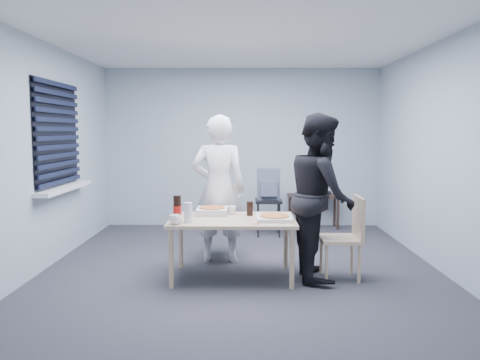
{
  "coord_description": "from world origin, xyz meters",
  "views": [
    {
      "loc": [
        0.04,
        -5.26,
        1.58
      ],
      "look_at": [
        -0.01,
        0.1,
        1.02
      ],
      "focal_mm": 35.0,
      "sensor_mm": 36.0,
      "label": 1
    }
  ],
  "objects_px": {
    "chair_far": "(220,215)",
    "mug_a": "(175,219)",
    "backpack": "(269,185)",
    "person_white": "(219,189)",
    "side_table": "(314,200)",
    "person_black": "(321,196)",
    "mug_b": "(232,210)",
    "dining_table": "(232,224)",
    "stool": "(268,207)",
    "soda_bottle": "(177,209)",
    "chair_right": "(348,232)"
  },
  "relations": [
    {
      "from": "chair_far",
      "to": "mug_a",
      "type": "relative_size",
      "value": 7.24
    },
    {
      "from": "chair_far",
      "to": "backpack",
      "type": "distance_m",
      "value": 1.3
    },
    {
      "from": "person_white",
      "to": "side_table",
      "type": "xyz_separation_m",
      "value": [
        1.43,
        1.97,
        -0.42
      ]
    },
    {
      "from": "person_black",
      "to": "mug_a",
      "type": "distance_m",
      "value": 1.57
    },
    {
      "from": "person_black",
      "to": "mug_b",
      "type": "height_order",
      "value": "person_black"
    },
    {
      "from": "side_table",
      "to": "chair_far",
      "type": "bearing_deg",
      "value": -131.24
    },
    {
      "from": "dining_table",
      "to": "mug_b",
      "type": "xyz_separation_m",
      "value": [
        -0.01,
        0.24,
        0.11
      ]
    },
    {
      "from": "side_table",
      "to": "mug_b",
      "type": "distance_m",
      "value": 2.69
    },
    {
      "from": "chair_far",
      "to": "mug_b",
      "type": "distance_m",
      "value": 0.77
    },
    {
      "from": "person_white",
      "to": "mug_b",
      "type": "relative_size",
      "value": 17.7
    },
    {
      "from": "side_table",
      "to": "mug_a",
      "type": "bearing_deg",
      "value": -121.85
    },
    {
      "from": "stool",
      "to": "soda_bottle",
      "type": "height_order",
      "value": "soda_bottle"
    },
    {
      "from": "chair_right",
      "to": "side_table",
      "type": "relative_size",
      "value": 1.08
    },
    {
      "from": "mug_b",
      "to": "backpack",
      "type": "bearing_deg",
      "value": 74.41
    },
    {
      "from": "backpack",
      "to": "soda_bottle",
      "type": "distance_m",
      "value": 2.45
    },
    {
      "from": "person_black",
      "to": "mug_b",
      "type": "relative_size",
      "value": 17.7
    },
    {
      "from": "person_black",
      "to": "side_table",
      "type": "distance_m",
      "value": 2.62
    },
    {
      "from": "person_black",
      "to": "stool",
      "type": "bearing_deg",
      "value": 12.67
    },
    {
      "from": "person_white",
      "to": "side_table",
      "type": "distance_m",
      "value": 2.47
    },
    {
      "from": "stool",
      "to": "chair_far",
      "type": "bearing_deg",
      "value": -121.48
    },
    {
      "from": "backpack",
      "to": "mug_b",
      "type": "distance_m",
      "value": 1.88
    },
    {
      "from": "stool",
      "to": "mug_b",
      "type": "height_order",
      "value": "mug_b"
    },
    {
      "from": "stool",
      "to": "mug_a",
      "type": "height_order",
      "value": "mug_a"
    },
    {
      "from": "backpack",
      "to": "soda_bottle",
      "type": "height_order",
      "value": "backpack"
    },
    {
      "from": "chair_right",
      "to": "side_table",
      "type": "height_order",
      "value": "chair_right"
    },
    {
      "from": "dining_table",
      "to": "person_black",
      "type": "distance_m",
      "value": 0.99
    },
    {
      "from": "chair_far",
      "to": "soda_bottle",
      "type": "xyz_separation_m",
      "value": [
        -0.39,
        -1.13,
        0.27
      ]
    },
    {
      "from": "person_white",
      "to": "mug_a",
      "type": "xyz_separation_m",
      "value": [
        -0.39,
        -0.96,
        -0.19
      ]
    },
    {
      "from": "person_black",
      "to": "soda_bottle",
      "type": "bearing_deg",
      "value": 97.48
    },
    {
      "from": "mug_b",
      "to": "soda_bottle",
      "type": "height_order",
      "value": "soda_bottle"
    },
    {
      "from": "chair_right",
      "to": "mug_b",
      "type": "height_order",
      "value": "chair_right"
    },
    {
      "from": "mug_b",
      "to": "soda_bottle",
      "type": "relative_size",
      "value": 0.37
    },
    {
      "from": "dining_table",
      "to": "side_table",
      "type": "bearing_deg",
      "value": 64.33
    },
    {
      "from": "mug_a",
      "to": "soda_bottle",
      "type": "relative_size",
      "value": 0.46
    },
    {
      "from": "chair_right",
      "to": "side_table",
      "type": "xyz_separation_m",
      "value": [
        0.02,
        2.63,
        -0.04
      ]
    },
    {
      "from": "person_white",
      "to": "soda_bottle",
      "type": "relative_size",
      "value": 6.6
    },
    {
      "from": "dining_table",
      "to": "chair_far",
      "type": "height_order",
      "value": "chair_far"
    },
    {
      "from": "person_white",
      "to": "mug_b",
      "type": "distance_m",
      "value": 0.47
    },
    {
      "from": "side_table",
      "to": "dining_table",
      "type": "bearing_deg",
      "value": -115.67
    },
    {
      "from": "person_white",
      "to": "backpack",
      "type": "xyz_separation_m",
      "value": [
        0.67,
        1.42,
        -0.11
      ]
    },
    {
      "from": "person_black",
      "to": "mug_b",
      "type": "xyz_separation_m",
      "value": [
        -0.96,
        0.2,
        -0.19
      ]
    },
    {
      "from": "person_white",
      "to": "backpack",
      "type": "distance_m",
      "value": 1.57
    },
    {
      "from": "stool",
      "to": "soda_bottle",
      "type": "xyz_separation_m",
      "value": [
        -1.06,
        -2.23,
        0.34
      ]
    },
    {
      "from": "backpack",
      "to": "soda_bottle",
      "type": "bearing_deg",
      "value": -134.97
    },
    {
      "from": "mug_b",
      "to": "person_white",
      "type": "bearing_deg",
      "value": 113.09
    },
    {
      "from": "chair_right",
      "to": "mug_b",
      "type": "relative_size",
      "value": 8.9
    },
    {
      "from": "backpack",
      "to": "mug_b",
      "type": "xyz_separation_m",
      "value": [
        -0.5,
        -1.81,
        -0.08
      ]
    },
    {
      "from": "person_black",
      "to": "backpack",
      "type": "xyz_separation_m",
      "value": [
        -0.46,
        2.01,
        -0.11
      ]
    },
    {
      "from": "chair_far",
      "to": "stool",
      "type": "height_order",
      "value": "chair_far"
    },
    {
      "from": "chair_far",
      "to": "person_white",
      "type": "relative_size",
      "value": 0.5
    }
  ]
}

